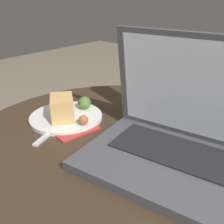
{
  "coord_description": "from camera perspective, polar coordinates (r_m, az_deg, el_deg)",
  "views": [
    {
      "loc": [
        0.31,
        -0.38,
        0.83
      ],
      "look_at": [
        -0.02,
        -0.01,
        0.59
      ],
      "focal_mm": 42.0,
      "sensor_mm": 36.0,
      "label": 1
    }
  ],
  "objects": [
    {
      "name": "fork",
      "position": [
        0.66,
        -11.06,
        -2.55
      ],
      "size": [
        0.08,
        0.18,
        0.0
      ],
      "color": "silver",
      "rests_on": "table"
    },
    {
      "name": "laptop",
      "position": [
        0.51,
        15.69,
        -6.01
      ],
      "size": [
        0.39,
        0.28,
        0.24
      ],
      "color": "#47474C",
      "rests_on": "table"
    },
    {
      "name": "napkin",
      "position": [
        0.66,
        -9.91,
        -2.47
      ],
      "size": [
        0.16,
        0.12,
        0.0
      ],
      "color": "#B7332D",
      "rests_on": "table"
    },
    {
      "name": "table",
      "position": [
        0.67,
        2.33,
        -16.96
      ],
      "size": [
        0.75,
        0.75,
        0.52
      ],
      "color": "#9E9EA3",
      "rests_on": "ground_plane"
    },
    {
      "name": "beer_glass",
      "position": [
        0.66,
        8.13,
        7.54
      ],
      "size": [
        0.07,
        0.07,
        0.21
      ],
      "color": "brown",
      "rests_on": "table"
    },
    {
      "name": "snack_plate",
      "position": [
        0.68,
        -9.92,
        -0.11
      ],
      "size": [
        0.19,
        0.19,
        0.07
      ],
      "color": "silver",
      "rests_on": "table"
    }
  ]
}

